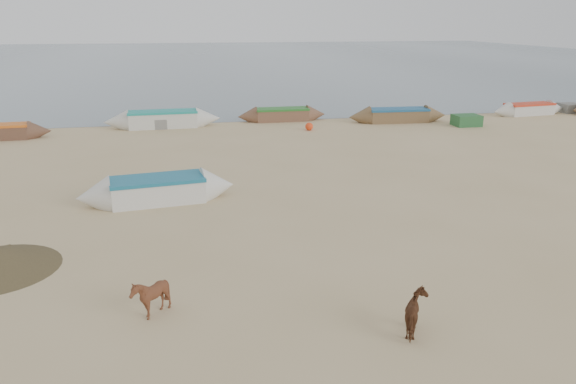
% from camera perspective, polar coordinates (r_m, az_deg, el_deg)
% --- Properties ---
extents(ground, '(140.00, 140.00, 0.00)m').
position_cam_1_polar(ground, '(13.80, 3.29, -8.82)').
color(ground, tan).
rests_on(ground, ground).
extents(sea, '(160.00, 160.00, 0.00)m').
position_cam_1_polar(sea, '(94.24, -9.57, 13.29)').
color(sea, slate).
rests_on(sea, ground).
extents(calf_front, '(0.88, 0.79, 0.93)m').
position_cam_1_polar(calf_front, '(12.33, -13.78, -10.26)').
color(calf_front, '#582E1B').
rests_on(calf_front, ground).
extents(calf_right, '(0.73, 0.85, 0.85)m').
position_cam_1_polar(calf_right, '(11.71, 13.11, -12.00)').
color(calf_right, '#57311C').
rests_on(calf_right, ground).
extents(near_canoe, '(5.46, 2.10, 0.87)m').
position_cam_1_polar(near_canoe, '(19.75, -13.11, 0.23)').
color(near_canoe, silver).
rests_on(near_canoe, ground).
extents(waterline_canoes, '(54.79, 4.29, 0.97)m').
position_cam_1_polar(waterline_canoes, '(33.27, -8.00, 7.30)').
color(waterline_canoes, brown).
rests_on(waterline_canoes, ground).
extents(beach_clutter, '(44.60, 4.41, 0.64)m').
position_cam_1_polar(beach_clutter, '(33.17, 2.40, 7.20)').
color(beach_clutter, '#2E6833').
rests_on(beach_clutter, ground).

